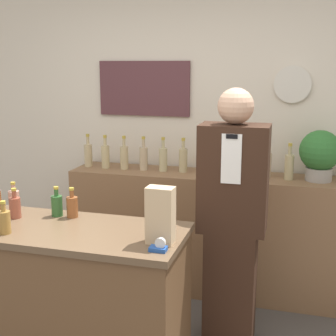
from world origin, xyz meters
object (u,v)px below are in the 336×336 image
shopkeeper (232,222)px  potted_plant (320,153)px  tape_dispenser (159,247)px  paper_bag (160,215)px

shopkeeper → potted_plant: size_ratio=4.47×
potted_plant → tape_dispenser: 1.72m
potted_plant → paper_bag: (-0.85, -1.38, -0.13)m
paper_bag → tape_dispenser: bearing=-77.7°
shopkeeper → tape_dispenser: (-0.27, -0.76, 0.09)m
shopkeeper → paper_bag: size_ratio=5.59×
tape_dispenser → shopkeeper: bearing=70.2°
paper_bag → tape_dispenser: (0.02, -0.11, -0.13)m
paper_bag → shopkeeper: bearing=65.3°
shopkeeper → tape_dispenser: bearing=-109.8°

